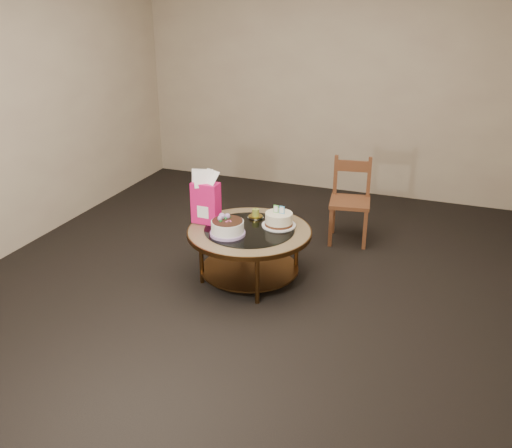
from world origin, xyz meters
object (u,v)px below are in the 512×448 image
at_px(gift_bag, 206,197).
at_px(dining_chair, 350,200).
at_px(cream_cake, 279,220).
at_px(decorated_cake, 227,228).
at_px(coffee_table, 249,238).

height_order(gift_bag, dining_chair, gift_bag).
relative_size(gift_bag, dining_chair, 0.56).
bearing_deg(cream_cake, dining_chair, 70.85).
distance_m(gift_bag, dining_chair, 1.50).
xyz_separation_m(gift_bag, dining_chair, (0.99, 1.09, -0.27)).
relative_size(decorated_cake, dining_chair, 0.35).
distance_m(cream_cake, gift_bag, 0.63).
bearing_deg(decorated_cake, gift_bag, 147.25).
relative_size(decorated_cake, gift_bag, 0.63).
height_order(cream_cake, gift_bag, gift_bag).
bearing_deg(coffee_table, dining_chair, 61.45).
xyz_separation_m(coffee_table, decorated_cake, (-0.12, -0.16, 0.13)).
bearing_deg(decorated_cake, cream_cake, 43.68).
bearing_deg(dining_chair, decorated_cake, -129.02).
distance_m(decorated_cake, dining_chair, 1.46).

